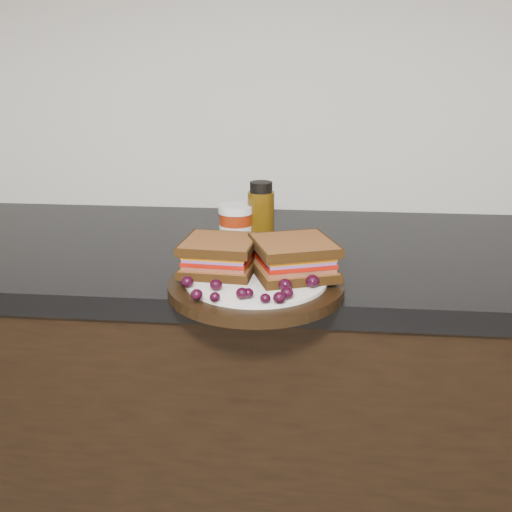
% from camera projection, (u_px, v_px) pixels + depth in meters
% --- Properties ---
extents(wall_back, '(4.00, 0.01, 2.70)m').
position_uv_depth(wall_back, '(169.00, 17.00, 1.32)').
color(wall_back, silver).
rests_on(wall_back, ground_plane).
extents(base_cabinets, '(3.96, 0.58, 0.86)m').
position_uv_depth(base_cabinets, '(157.00, 434.00, 1.32)').
color(base_cabinets, black).
rests_on(base_cabinets, ground_plane).
extents(countertop, '(3.98, 0.60, 0.04)m').
position_uv_depth(countertop, '(145.00, 250.00, 1.18)').
color(countertop, black).
rests_on(countertop, base_cabinets).
extents(plate, '(0.28, 0.28, 0.02)m').
position_uv_depth(plate, '(256.00, 286.00, 0.91)').
color(plate, black).
rests_on(plate, countertop).
extents(sandwich_left, '(0.12, 0.12, 0.05)m').
position_uv_depth(sandwich_left, '(219.00, 255.00, 0.93)').
color(sandwich_left, brown).
rests_on(sandwich_left, plate).
extents(sandwich_right, '(0.16, 0.16, 0.06)m').
position_uv_depth(sandwich_right, '(294.00, 258.00, 0.91)').
color(sandwich_right, brown).
rests_on(sandwich_right, plate).
extents(grape_0, '(0.02, 0.02, 0.02)m').
position_uv_depth(grape_0, '(187.00, 282.00, 0.86)').
color(grape_0, black).
rests_on(grape_0, plate).
extents(grape_1, '(0.02, 0.02, 0.02)m').
position_uv_depth(grape_1, '(216.00, 285.00, 0.85)').
color(grape_1, black).
rests_on(grape_1, plate).
extents(grape_2, '(0.02, 0.02, 0.02)m').
position_uv_depth(grape_2, '(197.00, 294.00, 0.81)').
color(grape_2, black).
rests_on(grape_2, plate).
extents(grape_3, '(0.02, 0.02, 0.01)m').
position_uv_depth(grape_3, '(215.00, 297.00, 0.81)').
color(grape_3, black).
rests_on(grape_3, plate).
extents(grape_4, '(0.02, 0.02, 0.02)m').
position_uv_depth(grape_4, '(242.00, 293.00, 0.82)').
color(grape_4, black).
rests_on(grape_4, plate).
extents(grape_5, '(0.02, 0.02, 0.02)m').
position_uv_depth(grape_5, '(248.00, 293.00, 0.82)').
color(grape_5, black).
rests_on(grape_5, plate).
extents(grape_6, '(0.02, 0.02, 0.01)m').
position_uv_depth(grape_6, '(265.00, 298.00, 0.80)').
color(grape_6, black).
rests_on(grape_6, plate).
extents(grape_7, '(0.02, 0.02, 0.02)m').
position_uv_depth(grape_7, '(279.00, 298.00, 0.80)').
color(grape_7, black).
rests_on(grape_7, plate).
extents(grape_8, '(0.02, 0.02, 0.02)m').
position_uv_depth(grape_8, '(287.00, 293.00, 0.82)').
color(grape_8, black).
rests_on(grape_8, plate).
extents(grape_9, '(0.02, 0.02, 0.02)m').
position_uv_depth(grape_9, '(285.00, 285.00, 0.85)').
color(grape_9, black).
rests_on(grape_9, plate).
extents(grape_10, '(0.02, 0.02, 0.02)m').
position_uv_depth(grape_10, '(312.00, 281.00, 0.86)').
color(grape_10, black).
rests_on(grape_10, plate).
extents(grape_11, '(0.02, 0.02, 0.02)m').
position_uv_depth(grape_11, '(300.00, 278.00, 0.88)').
color(grape_11, black).
rests_on(grape_11, plate).
extents(grape_12, '(0.02, 0.02, 0.02)m').
position_uv_depth(grape_12, '(309.00, 276.00, 0.89)').
color(grape_12, black).
rests_on(grape_12, plate).
extents(grape_13, '(0.02, 0.02, 0.02)m').
position_uv_depth(grape_13, '(310.00, 265.00, 0.93)').
color(grape_13, black).
rests_on(grape_13, plate).
extents(grape_14, '(0.02, 0.02, 0.02)m').
position_uv_depth(grape_14, '(296.00, 264.00, 0.94)').
color(grape_14, black).
rests_on(grape_14, plate).
extents(grape_15, '(0.02, 0.02, 0.02)m').
position_uv_depth(grape_15, '(234.00, 262.00, 0.95)').
color(grape_15, black).
rests_on(grape_15, plate).
extents(grape_16, '(0.02, 0.02, 0.01)m').
position_uv_depth(grape_16, '(219.00, 262.00, 0.95)').
color(grape_16, black).
rests_on(grape_16, plate).
extents(grape_17, '(0.02, 0.02, 0.02)m').
position_uv_depth(grape_17, '(223.00, 266.00, 0.93)').
color(grape_17, black).
rests_on(grape_17, plate).
extents(grape_18, '(0.02, 0.02, 0.02)m').
position_uv_depth(grape_18, '(200.00, 272.00, 0.90)').
color(grape_18, black).
rests_on(grape_18, plate).
extents(grape_19, '(0.02, 0.02, 0.02)m').
position_uv_depth(grape_19, '(198.00, 273.00, 0.90)').
color(grape_19, black).
rests_on(grape_19, plate).
extents(grape_20, '(0.02, 0.02, 0.01)m').
position_uv_depth(grape_20, '(225.00, 267.00, 0.93)').
color(grape_20, black).
rests_on(grape_20, plate).
extents(grape_21, '(0.02, 0.02, 0.01)m').
position_uv_depth(grape_21, '(229.00, 268.00, 0.92)').
color(grape_21, black).
rests_on(grape_21, plate).
extents(grape_22, '(0.02, 0.02, 0.01)m').
position_uv_depth(grape_22, '(219.00, 273.00, 0.90)').
color(grape_22, black).
rests_on(grape_22, plate).
extents(condiment_jar, '(0.08, 0.08, 0.10)m').
position_uv_depth(condiment_jar, '(236.00, 230.00, 1.07)').
color(condiment_jar, maroon).
rests_on(condiment_jar, countertop).
extents(oil_bottle, '(0.06, 0.06, 0.14)m').
position_uv_depth(oil_bottle, '(261.00, 219.00, 1.07)').
color(oil_bottle, '#472E07').
rests_on(oil_bottle, countertop).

